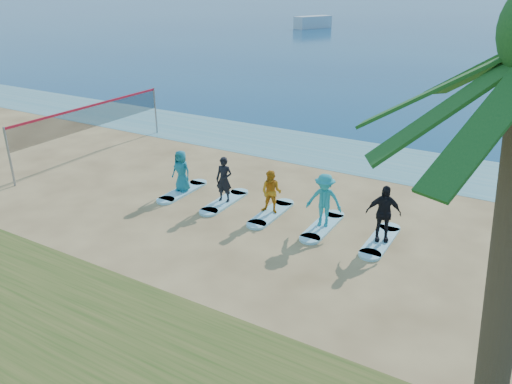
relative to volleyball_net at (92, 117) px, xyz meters
The scene contains 14 objects.
ground 11.73m from the volleyball_net, 21.49° to the right, with size 600.00×600.00×0.00m, color tan.
shallow_water 12.60m from the volleyball_net, 30.15° to the left, with size 600.00×600.00×0.00m, color teal.
volleyball_net is the anchor object (origin of this frame).
boat_offshore_a 72.13m from the volleyball_net, 106.26° to the left, with size 2.37×7.05×2.06m, color silver.
surfboard_0 6.92m from the volleyball_net, 13.30° to the right, with size 0.70×2.20×0.09m, color #97DCEB.
student_0 6.73m from the volleyball_net, 13.30° to the right, with size 0.81×0.53×1.66m, color #1B7383.
surfboard_1 8.84m from the volleyball_net, 10.21° to the right, with size 0.70×2.20×0.09m, color #97DCEB.
student_1 8.70m from the volleyball_net, 10.21° to the right, with size 0.63×0.41×1.73m, color black.
surfboard_2 10.80m from the volleyball_net, ahead, with size 0.70×2.20×0.09m, color #97DCEB.
student_2 10.69m from the volleyball_net, ahead, with size 0.77×0.60×1.58m, color orange.
surfboard_3 12.79m from the volleyball_net, ahead, with size 0.70×2.20×0.09m, color #97DCEB.
student_3 12.68m from the volleyball_net, ahead, with size 1.21×0.69×1.87m, color teal.
surfboard_4 14.78m from the volleyball_net, ahead, with size 0.70×2.20×0.09m, color #97DCEB.
student_4 14.69m from the volleyball_net, ahead, with size 1.10×0.46×1.88m, color black.
Camera 1 is at (7.58, -11.62, 7.82)m, focal length 35.00 mm.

